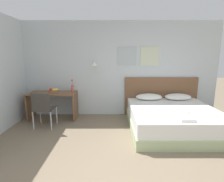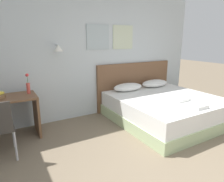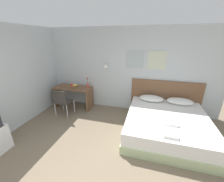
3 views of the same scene
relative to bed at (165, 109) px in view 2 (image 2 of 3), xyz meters
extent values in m
cube|color=silver|center=(-1.34, 1.11, 1.07)|extent=(5.87, 0.06, 2.65)
cube|color=#A8B7BC|center=(-0.99, 1.07, 1.44)|extent=(0.52, 0.02, 0.52)
cube|color=beige|center=(-0.36, 1.07, 1.44)|extent=(0.52, 0.02, 0.52)
cylinder|color=#B2B2B7|center=(-1.89, 1.00, 1.29)|extent=(0.02, 0.16, 0.02)
cone|color=white|center=(-1.89, 0.91, 1.24)|extent=(0.17, 0.17, 0.12)
cube|color=#B2C693|center=(0.00, 0.00, -0.15)|extent=(1.96, 2.05, 0.22)
cube|color=white|center=(0.00, 0.00, 0.11)|extent=(1.92, 2.01, 0.30)
cube|color=brown|center=(0.00, 1.05, 0.30)|extent=(2.08, 0.06, 1.11)
ellipsoid|color=white|center=(-0.40, 0.78, 0.35)|extent=(0.72, 0.39, 0.17)
ellipsoid|color=white|center=(0.40, 0.78, 0.35)|extent=(0.72, 0.39, 0.17)
cube|color=white|center=(0.04, -0.31, 0.29)|extent=(0.31, 0.32, 0.06)
cube|color=white|center=(-0.02, -0.76, 0.29)|extent=(0.28, 0.30, 0.06)
cube|color=brown|center=(-2.41, 0.72, 0.09)|extent=(0.04, 0.53, 0.70)
cylinder|color=#B7B7BC|center=(-2.83, 0.38, -0.04)|extent=(0.03, 0.03, 0.44)
cylinder|color=#B7B7BC|center=(-2.83, -0.04, -0.04)|extent=(0.03, 0.03, 0.44)
cylinder|color=#D14C42|center=(-2.49, 0.80, 0.57)|extent=(0.06, 0.06, 0.19)
cylinder|color=#3D7538|center=(-2.49, 0.80, 0.74)|extent=(0.01, 0.01, 0.14)
sphere|color=#DB3838|center=(-2.49, 0.80, 0.81)|extent=(0.06, 0.06, 0.06)
camera|label=1|loc=(-1.41, -3.88, 1.44)|focal=28.00mm
camera|label=2|loc=(-2.91, -2.86, 1.41)|focal=32.00mm
camera|label=3|loc=(-0.53, -3.20, 2.03)|focal=22.00mm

